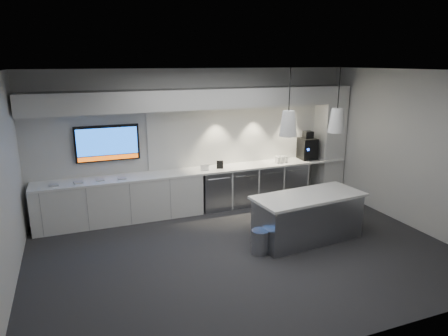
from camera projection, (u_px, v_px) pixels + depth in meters
name	position (u px, v px, depth m)	size (l,w,h in m)	color
floor	(244.00, 252.00, 6.80)	(7.00, 7.00, 0.00)	#2A2A2C
ceiling	(246.00, 71.00, 6.02)	(7.00, 7.00, 0.00)	black
wall_back	(198.00, 139.00, 8.66)	(7.00, 7.00, 0.00)	silver
wall_front	(342.00, 224.00, 4.16)	(7.00, 7.00, 0.00)	silver
wall_right	(412.00, 150.00, 7.63)	(7.00, 7.00, 0.00)	silver
back_counter	(203.00, 170.00, 8.53)	(6.80, 0.65, 0.04)	white
left_base_cabinets	(121.00, 200.00, 8.03)	(3.30, 0.63, 0.86)	silver
fridge_unit_a	(214.00, 189.00, 8.73)	(0.60, 0.61, 0.85)	gray
fridge_unit_b	(240.00, 186.00, 8.95)	(0.60, 0.61, 0.85)	gray
fridge_unit_c	(265.00, 183.00, 9.17)	(0.60, 0.61, 0.85)	gray
fridge_unit_d	(289.00, 180.00, 9.39)	(0.60, 0.61, 0.85)	gray
backsplash	(248.00, 134.00, 9.05)	(4.60, 0.03, 1.30)	silver
soffit	(201.00, 99.00, 8.15)	(6.90, 0.60, 0.40)	silver
column	(329.00, 141.00, 9.56)	(0.55, 0.55, 2.60)	silver
wall_tv	(107.00, 143.00, 7.93)	(1.25, 0.07, 0.72)	black
island	(308.00, 217.00, 7.17)	(2.08, 1.05, 0.85)	gray
bin	(260.00, 242.00, 6.69)	(0.30, 0.30, 0.42)	gray
coffee_machine	(307.00, 148.00, 9.38)	(0.39, 0.55, 0.66)	black
sign_black	(220.00, 165.00, 8.56)	(0.14, 0.02, 0.18)	black
sign_white	(205.00, 167.00, 8.41)	(0.18, 0.02, 0.14)	white
cup_cluster	(282.00, 159.00, 9.08)	(0.28, 0.18, 0.15)	white
tray_a	(54.00, 185.00, 7.41)	(0.16, 0.16, 0.03)	#B3B3B3
tray_b	(78.00, 182.00, 7.58)	(0.16, 0.16, 0.03)	#B3B3B3
tray_c	(100.00, 180.00, 7.75)	(0.16, 0.16, 0.03)	#B3B3B3
tray_d	(122.00, 178.00, 7.84)	(0.16, 0.16, 0.03)	#B3B3B3
pendant_left	(288.00, 123.00, 6.55)	(0.29, 0.29, 1.12)	silver
pendant_right	(337.00, 120.00, 6.89)	(0.29, 0.29, 1.12)	silver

